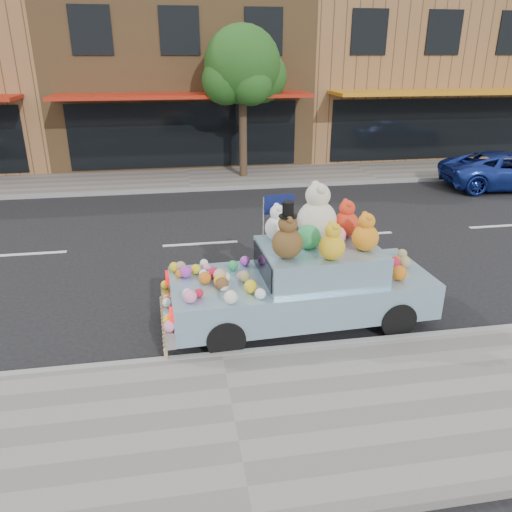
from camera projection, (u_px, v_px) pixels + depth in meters
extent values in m
plane|color=black|center=(200.00, 244.00, 12.06)|extent=(120.00, 120.00, 0.00)
cube|color=gray|center=(235.00, 425.00, 6.11)|extent=(60.00, 3.00, 0.12)
cube|color=gray|center=(189.00, 179.00, 17.97)|extent=(60.00, 3.00, 0.12)
cube|color=gray|center=(222.00, 357.00, 7.47)|extent=(60.00, 0.12, 0.13)
cube|color=gray|center=(191.00, 190.00, 16.60)|extent=(60.00, 0.12, 0.13)
cube|color=olive|center=(179.00, 72.00, 21.69)|extent=(10.00, 8.00, 7.00)
cube|color=black|center=(185.00, 135.00, 18.81)|extent=(8.50, 0.06, 2.40)
cube|color=#B62310|center=(184.00, 95.00, 17.44)|extent=(9.00, 1.80, 0.12)
cube|color=black|center=(91.00, 30.00, 16.99)|extent=(1.40, 0.06, 1.60)
cube|color=black|center=(180.00, 31.00, 17.45)|extent=(1.40, 0.06, 1.60)
cube|color=black|center=(264.00, 31.00, 17.92)|extent=(1.40, 0.06, 1.60)
cube|color=olive|center=(395.00, 71.00, 23.24)|extent=(10.00, 8.00, 7.00)
cube|color=black|center=(431.00, 129.00, 20.36)|extent=(8.50, 0.06, 2.40)
cube|color=orange|center=(448.00, 92.00, 18.99)|extent=(9.00, 1.80, 0.12)
cube|color=black|center=(369.00, 32.00, 18.54)|extent=(1.40, 0.06, 1.60)
cube|color=black|center=(444.00, 33.00, 19.00)|extent=(1.40, 0.06, 1.60)
cylinder|color=#38281C|center=(243.00, 134.00, 17.70)|extent=(0.28, 0.28, 3.20)
sphere|color=#1E4F16|center=(242.00, 64.00, 16.82)|extent=(2.60, 2.60, 2.60)
sphere|color=#1E4F16|center=(261.00, 77.00, 17.35)|extent=(1.80, 1.80, 1.80)
sphere|color=#1E4F16|center=(226.00, 81.00, 16.73)|extent=(1.60, 1.60, 1.60)
sphere|color=#1E4F16|center=(251.00, 84.00, 16.53)|extent=(1.40, 1.40, 1.40)
sphere|color=#1E4F16|center=(231.00, 73.00, 17.43)|extent=(1.60, 1.60, 1.60)
imported|color=#1C339B|center=(509.00, 171.00, 16.78)|extent=(4.56, 2.45, 1.22)
cylinder|color=black|center=(397.00, 319.00, 8.05)|extent=(0.61, 0.22, 0.60)
cylinder|color=black|center=(359.00, 279.00, 9.46)|extent=(0.61, 0.22, 0.60)
cylinder|color=black|center=(226.00, 338.00, 7.51)|extent=(0.61, 0.22, 0.60)
cylinder|color=black|center=(212.00, 293.00, 8.93)|extent=(0.61, 0.22, 0.60)
cube|color=#85AEC7|center=(300.00, 292.00, 8.39)|extent=(4.37, 1.87, 0.60)
cube|color=#85AEC7|center=(319.00, 261.00, 8.24)|extent=(1.96, 1.58, 0.50)
cube|color=silver|center=(168.00, 313.00, 8.02)|extent=(0.23, 1.79, 0.26)
cube|color=red|center=(172.00, 316.00, 7.30)|extent=(0.07, 0.28, 0.16)
cube|color=red|center=(168.00, 278.00, 8.53)|extent=(0.07, 0.28, 0.16)
cube|color=black|center=(263.00, 265.00, 8.06)|extent=(0.09, 1.30, 0.40)
sphere|color=#543718|center=(287.00, 243.00, 7.62)|extent=(0.48, 0.48, 0.48)
sphere|color=#543718|center=(288.00, 224.00, 7.50)|extent=(0.30, 0.30, 0.30)
sphere|color=#543718|center=(289.00, 220.00, 7.37)|extent=(0.11, 0.11, 0.11)
sphere|color=#543718|center=(286.00, 216.00, 7.56)|extent=(0.11, 0.11, 0.11)
cylinder|color=black|center=(288.00, 216.00, 7.45)|extent=(0.28, 0.28, 0.02)
cylinder|color=black|center=(288.00, 209.00, 7.41)|extent=(0.18, 0.18, 0.22)
sphere|color=beige|center=(317.00, 220.00, 8.35)|extent=(0.67, 0.67, 0.67)
sphere|color=beige|center=(318.00, 195.00, 8.19)|extent=(0.41, 0.41, 0.41)
sphere|color=beige|center=(321.00, 190.00, 8.00)|extent=(0.16, 0.16, 0.16)
sphere|color=beige|center=(316.00, 185.00, 8.27)|extent=(0.16, 0.16, 0.16)
sphere|color=orange|center=(365.00, 238.00, 7.92)|extent=(0.43, 0.43, 0.43)
sphere|color=orange|center=(367.00, 221.00, 7.82)|extent=(0.26, 0.26, 0.26)
sphere|color=orange|center=(369.00, 218.00, 7.70)|extent=(0.10, 0.10, 0.10)
sphere|color=orange|center=(365.00, 214.00, 7.87)|extent=(0.10, 0.10, 0.10)
sphere|color=red|center=(346.00, 224.00, 8.54)|extent=(0.44, 0.44, 0.44)
sphere|color=red|center=(347.00, 208.00, 8.44)|extent=(0.27, 0.27, 0.27)
sphere|color=red|center=(349.00, 205.00, 8.32)|extent=(0.10, 0.10, 0.10)
sphere|color=red|center=(346.00, 201.00, 8.49)|extent=(0.10, 0.10, 0.10)
sphere|color=white|center=(278.00, 228.00, 8.36)|extent=(0.43, 0.43, 0.43)
sphere|color=white|center=(278.00, 212.00, 8.26)|extent=(0.26, 0.26, 0.26)
sphere|color=white|center=(279.00, 209.00, 8.14)|extent=(0.10, 0.10, 0.10)
sphere|color=white|center=(277.00, 206.00, 8.31)|extent=(0.10, 0.10, 0.10)
sphere|color=gold|center=(332.00, 247.00, 7.57)|extent=(0.41, 0.41, 0.41)
sphere|color=gold|center=(333.00, 231.00, 7.48)|extent=(0.25, 0.25, 0.25)
sphere|color=gold|center=(335.00, 227.00, 7.36)|extent=(0.10, 0.10, 0.10)
sphere|color=gold|center=(331.00, 224.00, 7.53)|extent=(0.10, 0.10, 0.10)
sphere|color=#268E49|center=(308.00, 237.00, 8.04)|extent=(0.40, 0.40, 0.40)
sphere|color=pink|center=(336.00, 236.00, 8.20)|extent=(0.32, 0.32, 0.32)
sphere|color=silver|center=(203.00, 274.00, 8.20)|extent=(0.14, 0.14, 0.14)
sphere|color=silver|center=(187.00, 294.00, 7.49)|extent=(0.16, 0.16, 0.16)
sphere|color=purple|center=(203.00, 278.00, 8.04)|extent=(0.15, 0.15, 0.15)
sphere|color=pink|center=(242.00, 276.00, 8.09)|extent=(0.16, 0.16, 0.16)
sphere|color=silver|center=(260.00, 294.00, 7.48)|extent=(0.17, 0.17, 0.17)
sphere|color=gold|center=(174.00, 267.00, 8.42)|extent=(0.17, 0.17, 0.17)
sphere|color=silver|center=(204.00, 263.00, 8.60)|extent=(0.14, 0.14, 0.14)
sphere|color=purple|center=(186.00, 271.00, 8.20)|extent=(0.21, 0.21, 0.21)
sphere|color=brown|center=(222.00, 284.00, 7.75)|extent=(0.21, 0.21, 0.21)
sphere|color=#C36012|center=(205.00, 278.00, 7.97)|extent=(0.20, 0.20, 0.20)
sphere|color=#8F814F|center=(181.00, 267.00, 8.42)|extent=(0.18, 0.18, 0.18)
sphere|color=silver|center=(226.00, 277.00, 8.08)|extent=(0.14, 0.14, 0.14)
sphere|color=gold|center=(251.00, 289.00, 7.66)|extent=(0.15, 0.15, 0.15)
sphere|color=pink|center=(190.00, 296.00, 7.36)|extent=(0.21, 0.21, 0.21)
sphere|color=beige|center=(231.00, 297.00, 7.34)|extent=(0.21, 0.21, 0.21)
sphere|color=gold|center=(220.00, 281.00, 7.87)|extent=(0.20, 0.20, 0.20)
sphere|color=gold|center=(250.00, 286.00, 7.68)|extent=(0.21, 0.21, 0.21)
sphere|color=#B1122E|center=(199.00, 293.00, 7.54)|extent=(0.14, 0.14, 0.14)
sphere|color=#B1122E|center=(214.00, 273.00, 8.17)|extent=(0.19, 0.19, 0.19)
sphere|color=#C36012|center=(179.00, 274.00, 8.21)|extent=(0.14, 0.14, 0.14)
sphere|color=gold|center=(196.00, 269.00, 8.32)|extent=(0.17, 0.17, 0.17)
sphere|color=#268E49|center=(233.00, 265.00, 8.47)|extent=(0.18, 0.18, 0.18)
sphere|color=purple|center=(211.00, 274.00, 8.18)|extent=(0.15, 0.15, 0.15)
sphere|color=beige|center=(223.00, 286.00, 7.73)|extent=(0.16, 0.16, 0.16)
sphere|color=#8F814F|center=(244.00, 276.00, 8.04)|extent=(0.19, 0.19, 0.19)
sphere|color=purple|center=(245.00, 261.00, 8.65)|extent=(0.18, 0.18, 0.18)
sphere|color=pink|center=(207.00, 267.00, 8.43)|extent=(0.14, 0.14, 0.14)
sphere|color=#D8A88C|center=(220.00, 275.00, 8.02)|extent=(0.22, 0.22, 0.22)
sphere|color=gold|center=(165.00, 284.00, 8.56)|extent=(0.14, 0.14, 0.14)
sphere|color=silver|center=(167.00, 303.00, 7.93)|extent=(0.15, 0.15, 0.15)
sphere|color=pink|center=(169.00, 326.00, 7.22)|extent=(0.17, 0.17, 0.17)
sphere|color=beige|center=(167.00, 299.00, 8.07)|extent=(0.13, 0.13, 0.13)
sphere|color=#C36012|center=(167.00, 300.00, 8.00)|extent=(0.15, 0.15, 0.15)
sphere|color=gold|center=(169.00, 320.00, 7.39)|extent=(0.18, 0.18, 0.18)
sphere|color=#B1122E|center=(394.00, 263.00, 8.49)|extent=(0.23, 0.23, 0.23)
sphere|color=#C36012|center=(399.00, 273.00, 8.09)|extent=(0.25, 0.25, 0.25)
sphere|color=#8F814F|center=(404.00, 262.00, 8.57)|extent=(0.21, 0.21, 0.21)
sphere|color=#C36012|center=(397.00, 262.00, 8.61)|extent=(0.19, 0.19, 0.19)
sphere|color=#8F814F|center=(402.00, 254.00, 8.96)|extent=(0.17, 0.17, 0.17)
cylinder|color=#997A54|center=(166.00, 355.00, 7.33)|extent=(0.06, 0.06, 0.17)
sphere|color=#997A54|center=(166.00, 350.00, 7.29)|extent=(0.07, 0.07, 0.07)
cylinder|color=#997A54|center=(166.00, 351.00, 7.44)|extent=(0.06, 0.06, 0.17)
sphere|color=#997A54|center=(165.00, 345.00, 7.40)|extent=(0.07, 0.07, 0.07)
cylinder|color=#997A54|center=(165.00, 346.00, 7.55)|extent=(0.06, 0.06, 0.17)
sphere|color=#997A54|center=(165.00, 341.00, 7.51)|extent=(0.07, 0.07, 0.07)
cylinder|color=#997A54|center=(165.00, 342.00, 7.66)|extent=(0.06, 0.06, 0.17)
sphere|color=#997A54|center=(165.00, 337.00, 7.62)|extent=(0.07, 0.07, 0.07)
cylinder|color=#997A54|center=(165.00, 338.00, 7.77)|extent=(0.06, 0.06, 0.17)
sphere|color=#997A54|center=(164.00, 333.00, 7.73)|extent=(0.07, 0.07, 0.07)
cylinder|color=#997A54|center=(164.00, 334.00, 7.88)|extent=(0.06, 0.06, 0.17)
sphere|color=#997A54|center=(164.00, 329.00, 7.84)|extent=(0.07, 0.07, 0.07)
cylinder|color=#997A54|center=(164.00, 330.00, 7.99)|extent=(0.06, 0.06, 0.17)
sphere|color=#997A54|center=(164.00, 325.00, 7.95)|extent=(0.07, 0.07, 0.07)
cylinder|color=#997A54|center=(164.00, 327.00, 8.10)|extent=(0.06, 0.06, 0.17)
sphere|color=#997A54|center=(163.00, 321.00, 8.06)|extent=(0.07, 0.07, 0.07)
cylinder|color=#997A54|center=(163.00, 323.00, 8.21)|extent=(0.06, 0.06, 0.17)
sphere|color=#997A54|center=(163.00, 318.00, 8.17)|extent=(0.07, 0.07, 0.07)
cylinder|color=#997A54|center=(163.00, 319.00, 8.32)|extent=(0.06, 0.06, 0.17)
sphere|color=#997A54|center=(163.00, 314.00, 8.28)|extent=(0.07, 0.07, 0.07)
cylinder|color=#997A54|center=(163.00, 316.00, 8.43)|extent=(0.06, 0.06, 0.17)
sphere|color=#997A54|center=(162.00, 311.00, 8.39)|extent=(0.07, 0.07, 0.07)
cylinder|color=#997A54|center=(163.00, 312.00, 8.54)|extent=(0.06, 0.06, 0.17)
sphere|color=#997A54|center=(162.00, 308.00, 8.50)|extent=(0.07, 0.07, 0.07)
cylinder|color=#997A54|center=(162.00, 309.00, 8.65)|extent=(0.06, 0.06, 0.17)
sphere|color=#997A54|center=(162.00, 304.00, 8.61)|extent=(0.07, 0.07, 0.07)
cylinder|color=#997A54|center=(162.00, 306.00, 8.76)|extent=(0.06, 0.06, 0.17)
sphere|color=#997A54|center=(162.00, 301.00, 8.72)|extent=(0.07, 0.07, 0.07)
cylinder|color=#997A54|center=(162.00, 303.00, 8.87)|extent=(0.06, 0.06, 0.17)
sphere|color=#997A54|center=(161.00, 298.00, 8.83)|extent=(0.07, 0.07, 0.07)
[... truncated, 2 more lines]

